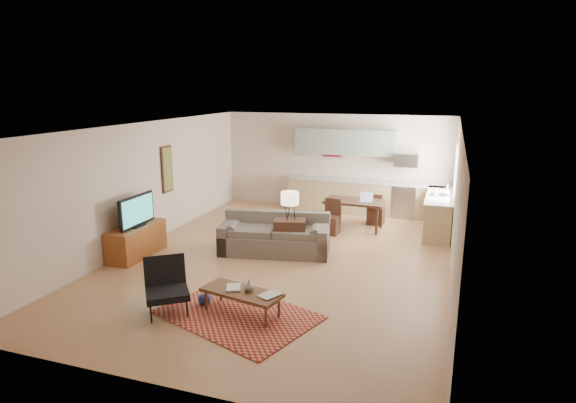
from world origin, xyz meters
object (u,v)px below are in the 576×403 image
(sofa, at_px, (275,234))
(dining_table, at_px, (354,215))
(tv_credenza, at_px, (137,241))
(armchair, at_px, (167,288))
(coffee_table, at_px, (242,302))
(console_table, at_px, (290,237))

(sofa, height_order, dining_table, sofa)
(tv_credenza, bearing_deg, dining_table, 41.04)
(armchair, xyz_separation_m, dining_table, (1.86, 5.45, -0.06))
(sofa, height_order, tv_credenza, sofa)
(coffee_table, height_order, tv_credenza, tv_credenza)
(coffee_table, relative_size, tv_credenza, 0.92)
(sofa, bearing_deg, console_table, -9.07)
(sofa, distance_m, armchair, 3.22)
(armchair, xyz_separation_m, console_table, (0.95, 3.16, -0.05))
(tv_credenza, relative_size, console_table, 1.85)
(console_table, bearing_deg, tv_credenza, -175.61)
(coffee_table, relative_size, console_table, 1.70)
(console_table, bearing_deg, coffee_table, -102.69)
(tv_credenza, bearing_deg, armchair, -45.30)
(coffee_table, relative_size, dining_table, 0.90)
(armchair, xyz_separation_m, tv_credenza, (-2.04, 2.06, -0.10))
(sofa, relative_size, console_table, 3.13)
(dining_table, bearing_deg, coffee_table, -96.10)
(armchair, distance_m, console_table, 3.30)
(console_table, distance_m, dining_table, 2.46)
(armchair, bearing_deg, tv_credenza, 97.74)
(coffee_table, bearing_deg, tv_credenza, 163.22)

